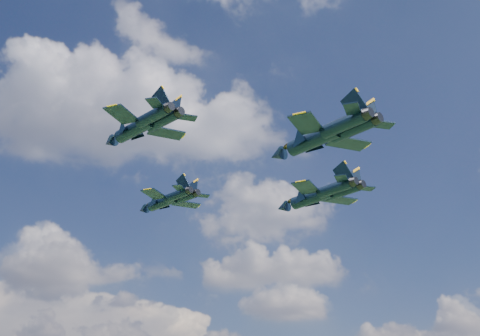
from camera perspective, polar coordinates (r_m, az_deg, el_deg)
name	(u,v)px	position (r m, az deg, el deg)	size (l,w,h in m)	color
jet_lead	(161,202)	(94.82, -7.49, -3.25)	(11.78, 12.93, 3.37)	black
jet_left	(133,130)	(76.41, -10.13, 3.59)	(12.65, 13.81, 3.61)	black
jet_right	(309,198)	(96.86, 6.58, -2.84)	(14.39, 16.80, 4.28)	black
jet_slot	(310,140)	(75.08, 6.69, 2.61)	(14.07, 16.43, 4.18)	black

